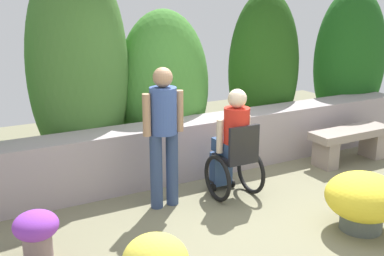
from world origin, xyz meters
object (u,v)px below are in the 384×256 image
stone_bench (350,141)px  person_standing_companion (164,128)px  person_in_wheelchair (233,147)px  flower_pot_red_accent (363,200)px  flower_pot_terracotta_by_wall (36,231)px

stone_bench → person_standing_companion: (-3.01, -0.05, 0.61)m
person_in_wheelchair → flower_pot_red_accent: size_ratio=1.70×
stone_bench → person_standing_companion: person_standing_companion is taller
person_standing_companion → flower_pot_red_accent: 2.24m
person_standing_companion → stone_bench: bearing=6.0°
person_in_wheelchair → person_standing_companion: person_standing_companion is taller
stone_bench → flower_pot_red_accent: (-1.46, -1.56, 0.01)m
flower_pot_red_accent → stone_bench: bearing=46.8°
stone_bench → flower_pot_red_accent: flower_pot_red_accent is taller
flower_pot_terracotta_by_wall → person_in_wheelchair: bearing=7.9°
stone_bench → person_standing_companion: size_ratio=0.81×
stone_bench → person_in_wheelchair: person_in_wheelchair is taller
person_standing_companion → flower_pot_red_accent: size_ratio=2.07×
flower_pot_terracotta_by_wall → person_standing_companion: bearing=17.1°
stone_bench → person_standing_companion: bearing=176.5°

